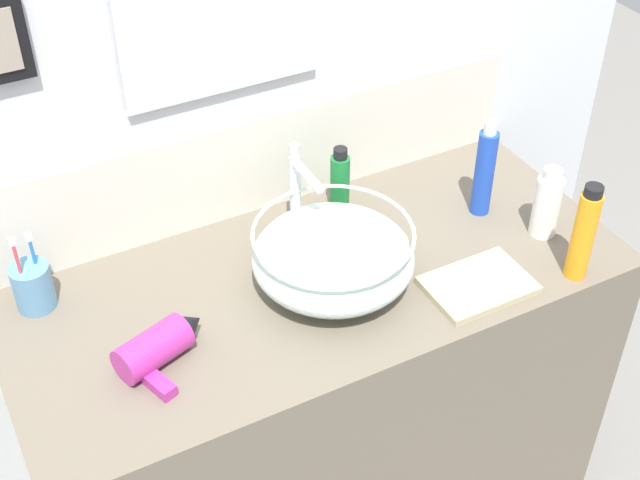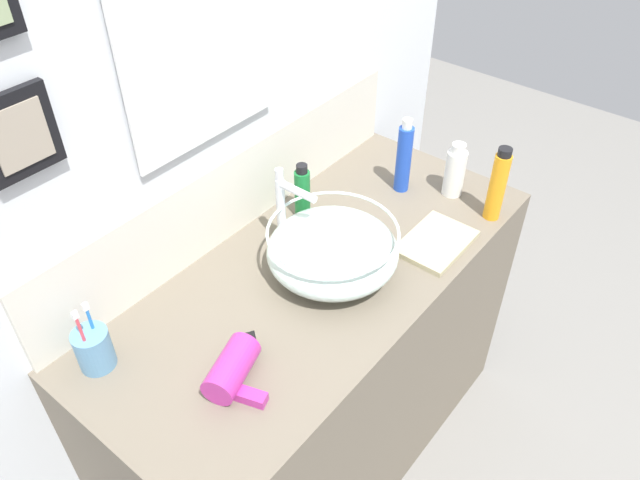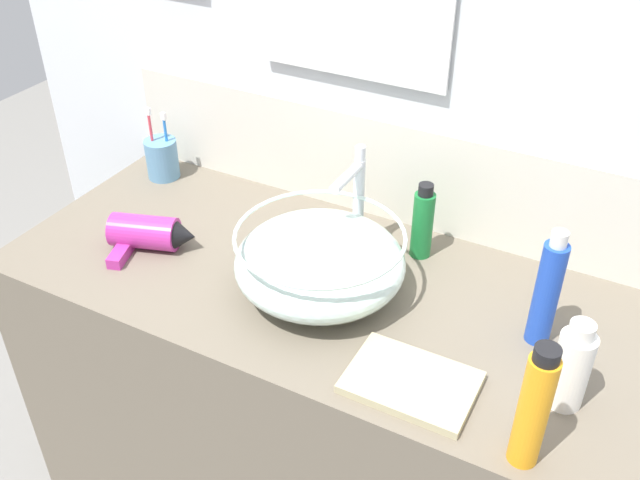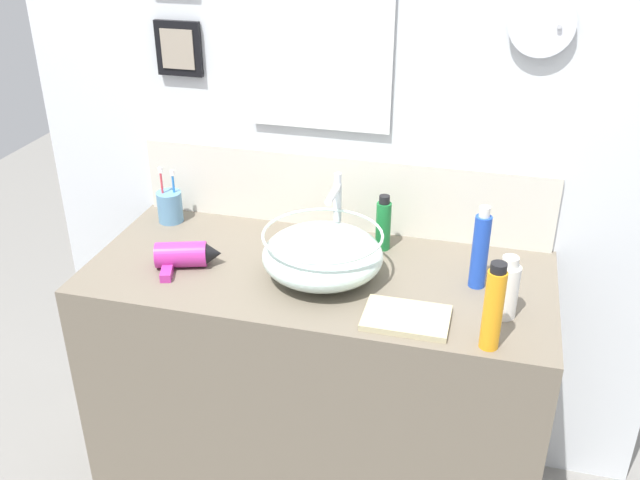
{
  "view_description": "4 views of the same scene",
  "coord_description": "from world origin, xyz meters",
  "px_view_note": "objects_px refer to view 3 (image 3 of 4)",
  "views": [
    {
      "loc": [
        -0.65,
        -1.25,
        2.09
      ],
      "look_at": [
        0.01,
        0.0,
        0.95
      ],
      "focal_mm": 50.0,
      "sensor_mm": 36.0,
      "label": 1
    },
    {
      "loc": [
        -0.92,
        -0.74,
        1.96
      ],
      "look_at": [
        0.01,
        0.0,
        0.95
      ],
      "focal_mm": 35.0,
      "sensor_mm": 36.0,
      "label": 2
    },
    {
      "loc": [
        0.55,
        -1.01,
        1.75
      ],
      "look_at": [
        0.01,
        0.0,
        0.95
      ],
      "focal_mm": 40.0,
      "sensor_mm": 36.0,
      "label": 3
    },
    {
      "loc": [
        0.45,
        -1.69,
        1.86
      ],
      "look_at": [
        0.01,
        0.0,
        0.95
      ],
      "focal_mm": 40.0,
      "sensor_mm": 36.0,
      "label": 4
    }
  ],
  "objects_px": {
    "hair_drier": "(150,234)",
    "shampoo_bottle": "(572,367)",
    "spray_bottle": "(547,292)",
    "toothbrush_cup": "(162,158)",
    "faucet": "(356,194)",
    "soap_dispenser": "(534,408)",
    "lotion_bottle": "(423,223)",
    "glass_bowl_sink": "(320,261)",
    "hand_towel": "(411,382)"
  },
  "relations": [
    {
      "from": "shampoo_bottle",
      "to": "lotion_bottle",
      "type": "relative_size",
      "value": 0.99
    },
    {
      "from": "spray_bottle",
      "to": "soap_dispenser",
      "type": "height_order",
      "value": "spray_bottle"
    },
    {
      "from": "hair_drier",
      "to": "shampoo_bottle",
      "type": "height_order",
      "value": "shampoo_bottle"
    },
    {
      "from": "hair_drier",
      "to": "lotion_bottle",
      "type": "distance_m",
      "value": 0.58
    },
    {
      "from": "hair_drier",
      "to": "lotion_bottle",
      "type": "xyz_separation_m",
      "value": [
        0.52,
        0.25,
        0.05
      ]
    },
    {
      "from": "hair_drier",
      "to": "lotion_bottle",
      "type": "height_order",
      "value": "lotion_bottle"
    },
    {
      "from": "spray_bottle",
      "to": "soap_dispenser",
      "type": "xyz_separation_m",
      "value": [
        0.05,
        -0.28,
        -0.0
      ]
    },
    {
      "from": "toothbrush_cup",
      "to": "soap_dispenser",
      "type": "bearing_deg",
      "value": -22.94
    },
    {
      "from": "shampoo_bottle",
      "to": "faucet",
      "type": "bearing_deg",
      "value": 155.43
    },
    {
      "from": "faucet",
      "to": "shampoo_bottle",
      "type": "bearing_deg",
      "value": -24.57
    },
    {
      "from": "glass_bowl_sink",
      "to": "toothbrush_cup",
      "type": "xyz_separation_m",
      "value": [
        -0.56,
        0.22,
        -0.02
      ]
    },
    {
      "from": "hair_drier",
      "to": "hand_towel",
      "type": "xyz_separation_m",
      "value": [
        0.65,
        -0.12,
        -0.03
      ]
    },
    {
      "from": "hair_drier",
      "to": "soap_dispenser",
      "type": "height_order",
      "value": "soap_dispenser"
    },
    {
      "from": "lotion_bottle",
      "to": "faucet",
      "type": "bearing_deg",
      "value": -158.01
    },
    {
      "from": "spray_bottle",
      "to": "toothbrush_cup",
      "type": "bearing_deg",
      "value": 170.84
    },
    {
      "from": "lotion_bottle",
      "to": "hand_towel",
      "type": "bearing_deg",
      "value": -70.73
    },
    {
      "from": "faucet",
      "to": "lotion_bottle",
      "type": "height_order",
      "value": "faucet"
    },
    {
      "from": "hair_drier",
      "to": "lotion_bottle",
      "type": "bearing_deg",
      "value": 25.6
    },
    {
      "from": "glass_bowl_sink",
      "to": "shampoo_bottle",
      "type": "bearing_deg",
      "value": -8.0
    },
    {
      "from": "hair_drier",
      "to": "spray_bottle",
      "type": "height_order",
      "value": "spray_bottle"
    },
    {
      "from": "toothbrush_cup",
      "to": "lotion_bottle",
      "type": "distance_m",
      "value": 0.7
    },
    {
      "from": "shampoo_bottle",
      "to": "hand_towel",
      "type": "height_order",
      "value": "shampoo_bottle"
    },
    {
      "from": "hair_drier",
      "to": "shampoo_bottle",
      "type": "relative_size",
      "value": 1.16
    },
    {
      "from": "faucet",
      "to": "hair_drier",
      "type": "height_order",
      "value": "faucet"
    },
    {
      "from": "faucet",
      "to": "toothbrush_cup",
      "type": "distance_m",
      "value": 0.58
    },
    {
      "from": "soap_dispenser",
      "to": "toothbrush_cup",
      "type": "bearing_deg",
      "value": 157.06
    },
    {
      "from": "glass_bowl_sink",
      "to": "soap_dispenser",
      "type": "relative_size",
      "value": 1.47
    },
    {
      "from": "spray_bottle",
      "to": "lotion_bottle",
      "type": "xyz_separation_m",
      "value": [
        -0.29,
        0.15,
        -0.03
      ]
    },
    {
      "from": "hair_drier",
      "to": "toothbrush_cup",
      "type": "distance_m",
      "value": 0.31
    },
    {
      "from": "faucet",
      "to": "hand_towel",
      "type": "relative_size",
      "value": 1.12
    },
    {
      "from": "faucet",
      "to": "spray_bottle",
      "type": "relative_size",
      "value": 1.03
    },
    {
      "from": "hair_drier",
      "to": "hand_towel",
      "type": "relative_size",
      "value": 0.91
    },
    {
      "from": "shampoo_bottle",
      "to": "lotion_bottle",
      "type": "height_order",
      "value": "lotion_bottle"
    },
    {
      "from": "shampoo_bottle",
      "to": "spray_bottle",
      "type": "bearing_deg",
      "value": 120.21
    },
    {
      "from": "faucet",
      "to": "soap_dispenser",
      "type": "bearing_deg",
      "value": -38.64
    },
    {
      "from": "hand_towel",
      "to": "soap_dispenser",
      "type": "bearing_deg",
      "value": -16.06
    },
    {
      "from": "faucet",
      "to": "shampoo_bottle",
      "type": "relative_size",
      "value": 1.43
    },
    {
      "from": "toothbrush_cup",
      "to": "hand_towel",
      "type": "relative_size",
      "value": 0.86
    },
    {
      "from": "spray_bottle",
      "to": "shampoo_bottle",
      "type": "relative_size",
      "value": 1.4
    },
    {
      "from": "toothbrush_cup",
      "to": "soap_dispenser",
      "type": "xyz_separation_m",
      "value": [
        1.03,
        -0.44,
        0.06
      ]
    },
    {
      "from": "shampoo_bottle",
      "to": "glass_bowl_sink",
      "type": "bearing_deg",
      "value": 172.0
    },
    {
      "from": "hair_drier",
      "to": "glass_bowl_sink",
      "type": "bearing_deg",
      "value": 5.96
    },
    {
      "from": "faucet",
      "to": "hand_towel",
      "type": "height_order",
      "value": "faucet"
    },
    {
      "from": "lotion_bottle",
      "to": "shampoo_bottle",
      "type": "bearing_deg",
      "value": -37.51
    },
    {
      "from": "spray_bottle",
      "to": "shampoo_bottle",
      "type": "xyz_separation_m",
      "value": [
        0.08,
        -0.13,
        -0.03
      ]
    },
    {
      "from": "hair_drier",
      "to": "toothbrush_cup",
      "type": "xyz_separation_m",
      "value": [
        -0.17,
        0.26,
        0.02
      ]
    },
    {
      "from": "shampoo_bottle",
      "to": "hair_drier",
      "type": "bearing_deg",
      "value": 178.15
    },
    {
      "from": "soap_dispenser",
      "to": "hair_drier",
      "type": "bearing_deg",
      "value": 168.51
    },
    {
      "from": "hair_drier",
      "to": "soap_dispenser",
      "type": "xyz_separation_m",
      "value": [
        0.86,
        -0.17,
        0.08
      ]
    },
    {
      "from": "hair_drier",
      "to": "spray_bottle",
      "type": "xyz_separation_m",
      "value": [
        0.81,
        0.1,
        0.08
      ]
    }
  ]
}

